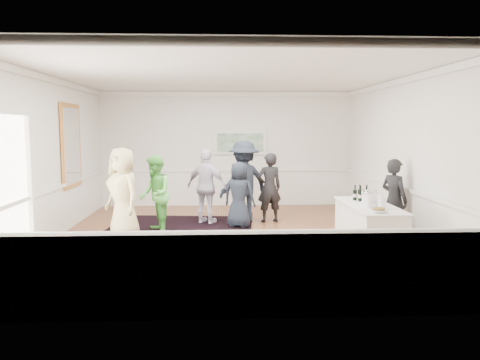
{
  "coord_description": "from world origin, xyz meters",
  "views": [
    {
      "loc": [
        -0.19,
        -9.18,
        2.2
      ],
      "look_at": [
        0.23,
        0.2,
        1.15
      ],
      "focal_mm": 35.0,
      "sensor_mm": 36.0,
      "label": 1
    }
  ],
  "objects_px": {
    "guest_lilac": "(207,187)",
    "ice_bucket": "(370,197)",
    "guest_dark_a": "(244,182)",
    "serving_table": "(369,227)",
    "guest_tan": "(123,194)",
    "guest_navy": "(239,195)",
    "guest_dark_b": "(269,188)",
    "nut_bowl": "(379,210)",
    "bartender": "(394,200)",
    "guest_green": "(155,194)"
  },
  "relations": [
    {
      "from": "guest_dark_b",
      "to": "guest_navy",
      "type": "height_order",
      "value": "guest_dark_b"
    },
    {
      "from": "guest_green",
      "to": "guest_dark_a",
      "type": "xyz_separation_m",
      "value": [
        1.92,
        1.09,
        0.13
      ]
    },
    {
      "from": "serving_table",
      "to": "nut_bowl",
      "type": "relative_size",
      "value": 7.68
    },
    {
      "from": "serving_table",
      "to": "ice_bucket",
      "type": "distance_m",
      "value": 0.57
    },
    {
      "from": "bartender",
      "to": "guest_dark_a",
      "type": "relative_size",
      "value": 0.85
    },
    {
      "from": "guest_tan",
      "to": "guest_navy",
      "type": "bearing_deg",
      "value": 71.86
    },
    {
      "from": "guest_tan",
      "to": "ice_bucket",
      "type": "bearing_deg",
      "value": 37.29
    },
    {
      "from": "ice_bucket",
      "to": "serving_table",
      "type": "bearing_deg",
      "value": -109.61
    },
    {
      "from": "bartender",
      "to": "ice_bucket",
      "type": "xyz_separation_m",
      "value": [
        -0.64,
        -0.51,
        0.14
      ]
    },
    {
      "from": "guest_dark_a",
      "to": "bartender",
      "type": "bearing_deg",
      "value": 116.73
    },
    {
      "from": "bartender",
      "to": "guest_green",
      "type": "distance_m",
      "value": 4.82
    },
    {
      "from": "nut_bowl",
      "to": "guest_lilac",
      "type": "bearing_deg",
      "value": 131.15
    },
    {
      "from": "guest_dark_b",
      "to": "nut_bowl",
      "type": "bearing_deg",
      "value": 98.46
    },
    {
      "from": "guest_tan",
      "to": "guest_dark_a",
      "type": "bearing_deg",
      "value": 81.59
    },
    {
      "from": "guest_green",
      "to": "guest_dark_a",
      "type": "height_order",
      "value": "guest_dark_a"
    },
    {
      "from": "serving_table",
      "to": "bartender",
      "type": "distance_m",
      "value": 1.07
    },
    {
      "from": "guest_navy",
      "to": "guest_green",
      "type": "bearing_deg",
      "value": 38.06
    },
    {
      "from": "guest_lilac",
      "to": "ice_bucket",
      "type": "distance_m",
      "value": 3.82
    },
    {
      "from": "guest_green",
      "to": "ice_bucket",
      "type": "relative_size",
      "value": 6.28
    },
    {
      "from": "guest_lilac",
      "to": "nut_bowl",
      "type": "distance_m",
      "value": 4.36
    },
    {
      "from": "guest_dark_a",
      "to": "guest_navy",
      "type": "bearing_deg",
      "value": 49.13
    },
    {
      "from": "guest_dark_b",
      "to": "ice_bucket",
      "type": "distance_m",
      "value": 2.9
    },
    {
      "from": "serving_table",
      "to": "nut_bowl",
      "type": "height_order",
      "value": "nut_bowl"
    },
    {
      "from": "guest_green",
      "to": "guest_dark_b",
      "type": "height_order",
      "value": "guest_green"
    },
    {
      "from": "guest_green",
      "to": "nut_bowl",
      "type": "height_order",
      "value": "guest_green"
    },
    {
      "from": "guest_tan",
      "to": "guest_dark_a",
      "type": "relative_size",
      "value": 0.96
    },
    {
      "from": "guest_lilac",
      "to": "ice_bucket",
      "type": "bearing_deg",
      "value": 170.37
    },
    {
      "from": "serving_table",
      "to": "guest_lilac",
      "type": "relative_size",
      "value": 1.2
    },
    {
      "from": "bartender",
      "to": "ice_bucket",
      "type": "bearing_deg",
      "value": 98.83
    },
    {
      "from": "guest_dark_b",
      "to": "ice_bucket",
      "type": "relative_size",
      "value": 6.23
    },
    {
      "from": "guest_lilac",
      "to": "guest_dark_b",
      "type": "height_order",
      "value": "guest_lilac"
    },
    {
      "from": "guest_dark_b",
      "to": "guest_navy",
      "type": "distance_m",
      "value": 0.93
    },
    {
      "from": "guest_dark_a",
      "to": "guest_navy",
      "type": "xyz_separation_m",
      "value": [
        -0.14,
        -0.63,
        -0.22
      ]
    },
    {
      "from": "serving_table",
      "to": "guest_green",
      "type": "relative_size",
      "value": 1.26
    },
    {
      "from": "nut_bowl",
      "to": "bartender",
      "type": "bearing_deg",
      "value": 61.33
    },
    {
      "from": "bartender",
      "to": "ice_bucket",
      "type": "height_order",
      "value": "bartender"
    },
    {
      "from": "ice_bucket",
      "to": "nut_bowl",
      "type": "relative_size",
      "value": 0.97
    },
    {
      "from": "guest_green",
      "to": "guest_dark_b",
      "type": "xyz_separation_m",
      "value": [
        2.51,
        1.04,
        -0.01
      ]
    },
    {
      "from": "guest_lilac",
      "to": "guest_dark_a",
      "type": "bearing_deg",
      "value": -141.51
    },
    {
      "from": "serving_table",
      "to": "guest_lilac",
      "type": "bearing_deg",
      "value": 139.87
    },
    {
      "from": "guest_tan",
      "to": "ice_bucket",
      "type": "distance_m",
      "value": 4.69
    },
    {
      "from": "serving_table",
      "to": "guest_tan",
      "type": "xyz_separation_m",
      "value": [
        -4.56,
        0.95,
        0.49
      ]
    },
    {
      "from": "guest_tan",
      "to": "guest_dark_a",
      "type": "xyz_separation_m",
      "value": [
        2.45,
        1.72,
        0.04
      ]
    },
    {
      "from": "guest_lilac",
      "to": "nut_bowl",
      "type": "bearing_deg",
      "value": 158.73
    },
    {
      "from": "guest_tan",
      "to": "nut_bowl",
      "type": "height_order",
      "value": "guest_tan"
    },
    {
      "from": "bartender",
      "to": "guest_lilac",
      "type": "height_order",
      "value": "guest_lilac"
    },
    {
      "from": "serving_table",
      "to": "guest_dark_b",
      "type": "xyz_separation_m",
      "value": [
        -1.52,
        2.62,
        0.39
      ]
    },
    {
      "from": "guest_tan",
      "to": "ice_bucket",
      "type": "xyz_separation_m",
      "value": [
        4.63,
        -0.75,
        0.04
      ]
    },
    {
      "from": "guest_dark_b",
      "to": "ice_bucket",
      "type": "xyz_separation_m",
      "value": [
        1.59,
        -2.42,
        0.13
      ]
    },
    {
      "from": "bartender",
      "to": "guest_dark_b",
      "type": "height_order",
      "value": "guest_dark_b"
    }
  ]
}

